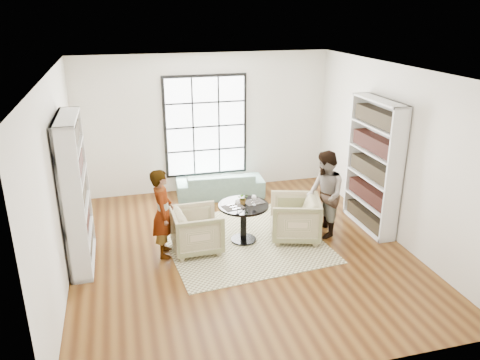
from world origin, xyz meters
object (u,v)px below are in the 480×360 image
object	(u,v)px
person_left	(163,213)
wine_glass_left	(237,202)
person_right	(325,194)
sofa	(220,184)
pedestal_table	(243,215)
flower_centerpiece	(243,199)
armchair_right	(295,218)
wine_glass_right	(254,198)
armchair_left	(197,230)

from	to	relation	value
person_left	wine_glass_left	bearing A→B (deg)	-83.81
person_right	wine_glass_left	distance (m)	1.60
sofa	person_left	bearing A→B (deg)	61.51
pedestal_table	flower_centerpiece	xyz separation A→B (m)	(0.00, 0.03, 0.29)
wine_glass_left	armchair_right	bearing A→B (deg)	1.01
wine_glass_left	wine_glass_right	xyz separation A→B (m)	(0.31, 0.08, 0.01)
sofa	person_right	bearing A→B (deg)	125.83
pedestal_table	armchair_left	bearing A→B (deg)	-172.15
person_right	sofa	bearing A→B (deg)	-141.31
person_right	wine_glass_right	bearing A→B (deg)	-85.67
armchair_right	wine_glass_left	bearing A→B (deg)	-72.34
person_left	flower_centerpiece	world-z (taller)	person_left
armchair_left	person_left	xyz separation A→B (m)	(-0.55, 0.00, 0.38)
armchair_right	person_left	xyz separation A→B (m)	(-2.29, 0.01, 0.36)
sofa	person_right	xyz separation A→B (m)	(1.40, -2.26, 0.51)
person_left	wine_glass_right	size ratio (longest dim) A/B	7.96
armchair_right	flower_centerpiece	distance (m)	1.00
armchair_left	wine_glass_right	distance (m)	1.11
armchair_right	wine_glass_right	distance (m)	0.86
armchair_left	sofa	bearing A→B (deg)	-23.00
armchair_left	armchair_right	xyz separation A→B (m)	(1.74, -0.01, 0.02)
armchair_left	wine_glass_right	world-z (taller)	wine_glass_right
wine_glass_right	flower_centerpiece	distance (m)	0.19
flower_centerpiece	person_right	bearing A→B (deg)	-5.88
person_right	wine_glass_right	world-z (taller)	person_right
pedestal_table	person_left	distance (m)	1.41
armchair_left	person_right	size ratio (longest dim) A/B	0.52
pedestal_table	flower_centerpiece	world-z (taller)	flower_centerpiece
armchair_left	wine_glass_left	world-z (taller)	wine_glass_left
sofa	flower_centerpiece	bearing A→B (deg)	92.62
sofa	wine_glass_right	xyz separation A→B (m)	(0.11, -2.20, 0.56)
armchair_right	wine_glass_right	xyz separation A→B (m)	(-0.74, 0.06, 0.44)
pedestal_table	armchair_right	distance (m)	0.92
person_left	flower_centerpiece	distance (m)	1.40
pedestal_table	wine_glass_left	xyz separation A→B (m)	(-0.14, -0.14, 0.32)
sofa	wine_glass_right	size ratio (longest dim) A/B	9.91
person_right	flower_centerpiece	bearing A→B (deg)	-88.90
sofa	armchair_left	xyz separation A→B (m)	(-0.89, -2.26, 0.10)
sofa	person_right	world-z (taller)	person_right
sofa	wine_glass_left	world-z (taller)	wine_glass_left
armchair_left	flower_centerpiece	xyz separation A→B (m)	(0.84, 0.14, 0.43)
pedestal_table	wine_glass_left	distance (m)	0.37
sofa	person_left	size ratio (longest dim) A/B	1.25
armchair_right	pedestal_table	bearing A→B (deg)	-81.02
sofa	flower_centerpiece	distance (m)	2.18
pedestal_table	sofa	size ratio (longest dim) A/B	0.47
wine_glass_left	person_right	bearing A→B (deg)	0.66
person_left	wine_glass_right	xyz separation A→B (m)	(1.56, 0.05, 0.08)
person_left	flower_centerpiece	xyz separation A→B (m)	(1.39, 0.14, 0.05)
person_right	flower_centerpiece	size ratio (longest dim) A/B	7.67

